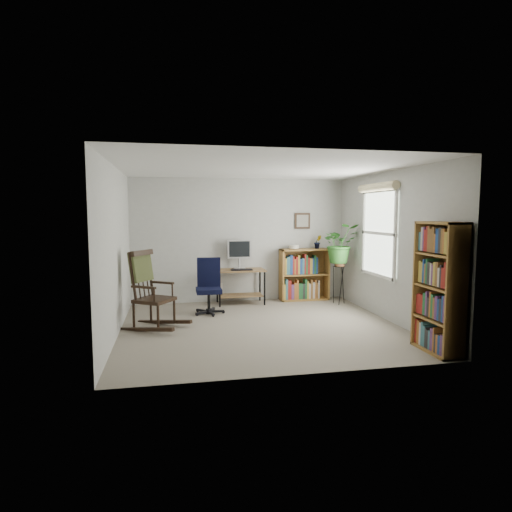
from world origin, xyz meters
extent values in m
cube|color=gray|center=(0.00, 0.00, 0.00)|extent=(4.20, 4.00, 0.00)
cube|color=silver|center=(0.00, 0.00, 2.40)|extent=(4.20, 4.00, 0.00)
cube|color=#B4B4B0|center=(0.00, 2.00, 1.20)|extent=(4.20, 0.00, 2.40)
cube|color=#B4B4B0|center=(0.00, -2.00, 1.20)|extent=(4.20, 0.00, 2.40)
cube|color=#B4B4B0|center=(-2.10, 0.00, 1.20)|extent=(0.00, 4.00, 2.40)
cube|color=#B4B4B0|center=(2.10, 0.00, 1.20)|extent=(0.00, 4.00, 2.40)
cube|color=black|center=(-0.04, 1.58, 0.68)|extent=(0.40, 0.15, 0.02)
imported|color=#2F7027|center=(1.80, 1.31, 1.52)|extent=(1.69, 1.88, 1.46)
imported|color=#2F7027|center=(1.54, 1.83, 1.08)|extent=(0.13, 0.24, 0.11)
camera|label=1|loc=(-1.33, -6.28, 1.74)|focal=30.00mm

